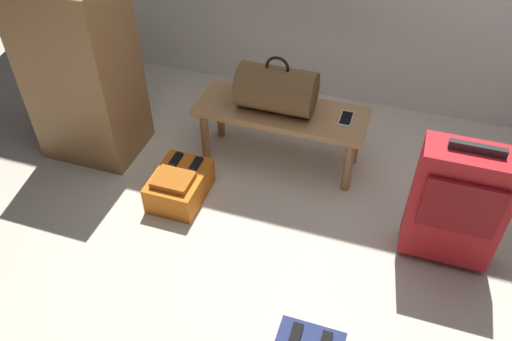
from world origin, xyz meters
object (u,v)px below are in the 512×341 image
at_px(bench, 281,118).
at_px(backpack_orange, 180,185).
at_px(suitcase_upright_red, 457,204).
at_px(duffel_bag_brown, 277,89).
at_px(cell_phone, 346,118).
at_px(side_cabinet, 82,71).

xyz_separation_m(bench, backpack_orange, (-0.45, -0.49, -0.23)).
bearing_deg(suitcase_upright_red, backpack_orange, -178.86).
height_order(suitcase_upright_red, backpack_orange, suitcase_upright_red).
relative_size(bench, duffel_bag_brown, 2.27).
xyz_separation_m(duffel_bag_brown, cell_phone, (0.41, 0.02, -0.13)).
distance_m(suitcase_upright_red, side_cabinet, 2.17).
distance_m(suitcase_upright_red, backpack_orange, 1.48).
bearing_deg(suitcase_upright_red, bench, 155.01).
relative_size(bench, cell_phone, 6.94).
distance_m(duffel_bag_brown, cell_phone, 0.43).
bearing_deg(bench, duffel_bag_brown, 180.00).
bearing_deg(bench, backpack_orange, -132.51).
height_order(bench, suitcase_upright_red, suitcase_upright_red).
bearing_deg(side_cabinet, bench, 10.92).
bearing_deg(side_cabinet, suitcase_upright_red, -6.48).
xyz_separation_m(cell_phone, suitcase_upright_red, (0.63, -0.49, -0.02)).
bearing_deg(duffel_bag_brown, side_cabinet, -168.76).
relative_size(suitcase_upright_red, side_cabinet, 0.66).
relative_size(suitcase_upright_red, backpack_orange, 1.92).
height_order(duffel_bag_brown, suitcase_upright_red, suitcase_upright_red).
bearing_deg(cell_phone, duffel_bag_brown, -176.69).
bearing_deg(suitcase_upright_red, duffel_bag_brown, 155.72).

